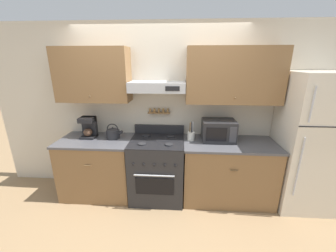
% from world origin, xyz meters
% --- Properties ---
extents(ground_plane, '(16.00, 16.00, 0.00)m').
position_xyz_m(ground_plane, '(0.00, 0.00, 0.00)').
color(ground_plane, '#937551').
extents(wall_back, '(5.20, 0.46, 2.55)m').
position_xyz_m(wall_back, '(0.06, 0.63, 1.47)').
color(wall_back, beige).
rests_on(wall_back, ground_plane).
extents(counter_left, '(1.06, 0.68, 0.90)m').
position_xyz_m(counter_left, '(-0.92, 0.34, 0.45)').
color(counter_left, brown).
rests_on(counter_left, ground_plane).
extents(counter_right, '(1.31, 0.68, 0.90)m').
position_xyz_m(counter_right, '(1.04, 0.34, 0.45)').
color(counter_right, brown).
rests_on(counter_right, ground_plane).
extents(stove_range, '(0.77, 0.71, 1.05)m').
position_xyz_m(stove_range, '(0.00, 0.33, 0.46)').
color(stove_range, '#232326').
rests_on(stove_range, ground_plane).
extents(refrigerator, '(0.76, 0.72, 1.89)m').
position_xyz_m(refrigerator, '(2.09, 0.31, 0.94)').
color(refrigerator, beige).
rests_on(refrigerator, ground_plane).
extents(tea_kettle, '(0.26, 0.20, 0.23)m').
position_xyz_m(tea_kettle, '(-0.67, 0.41, 0.99)').
color(tea_kettle, '#232326').
rests_on(tea_kettle, counter_left).
extents(coffee_maker, '(0.21, 0.20, 0.32)m').
position_xyz_m(coffee_maker, '(-1.04, 0.44, 1.06)').
color(coffee_maker, black).
rests_on(coffee_maker, counter_left).
extents(microwave, '(0.47, 0.35, 0.30)m').
position_xyz_m(microwave, '(0.88, 0.43, 1.06)').
color(microwave, '#232326').
rests_on(microwave, counter_right).
extents(utensil_crock, '(0.10, 0.10, 0.28)m').
position_xyz_m(utensil_crock, '(0.49, 0.41, 0.97)').
color(utensil_crock, silver).
rests_on(utensil_crock, counter_right).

